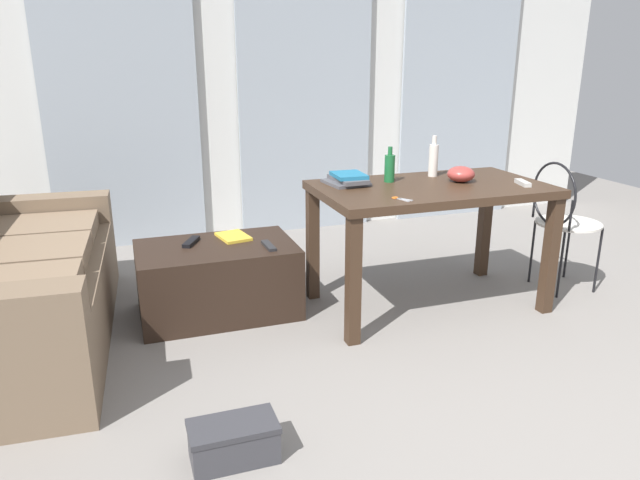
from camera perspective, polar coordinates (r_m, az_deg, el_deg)
The scene contains 17 objects.
ground_plane at distance 3.57m, azimuth 9.16°, elevation -7.70°, with size 8.49×8.49×0.00m, color gray.
wall_back at distance 5.24m, azimuth -1.69°, elevation 14.91°, with size 5.88×0.10×2.54m, color silver.
curtains at distance 5.17m, azimuth -1.38°, elevation 12.68°, with size 4.18×0.03×2.14m.
couch at distance 3.54m, azimuth -27.93°, elevation -4.28°, with size 1.00×1.95×0.80m.
coffee_table at distance 3.60m, azimuth -9.90°, elevation -3.78°, with size 0.93×0.59×0.43m.
craft_table at distance 3.60m, azimuth 10.69°, elevation 3.63°, with size 1.37×0.78×0.77m.
wire_chair at distance 4.13m, azimuth 22.34°, elevation 2.50°, with size 0.42×0.42×0.86m.
bottle_near at distance 3.61m, azimuth 6.77°, elevation 6.99°, with size 0.06×0.06×0.21m.
bottle_far at distance 3.82m, azimuth 10.94°, elevation 7.70°, with size 0.06×0.06×0.26m.
bowl at distance 3.69m, azimuth 13.51°, elevation 6.24°, with size 0.17×0.17×0.10m, color #9E3833.
book_stack at distance 3.53m, azimuth 2.68°, elevation 5.92°, with size 0.25×0.29×0.07m.
tv_remote_on_table at distance 3.71m, azimuth 19.07°, elevation 5.26°, with size 0.04×0.15×0.02m, color #B7B7B2.
scissors at distance 3.19m, azimuth 7.72°, elevation 4.00°, with size 0.08×0.12×0.00m.
tv_remote_primary at distance 3.46m, azimuth -5.00°, elevation -0.54°, with size 0.04×0.19×0.02m, color #232326.
tv_remote_secondary at distance 3.59m, azimuth -12.39°, elevation -0.17°, with size 0.05×0.19×0.02m, color black.
magazine at distance 3.66m, azimuth -8.40°, elevation 0.33°, with size 0.16×0.23×0.02m, color gold.
shoebox at distance 2.42m, azimuth -8.37°, elevation -18.74°, with size 0.34×0.19×0.16m.
Camera 1 is at (-1.58, -1.46, 1.51)m, focal length 33.00 mm.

